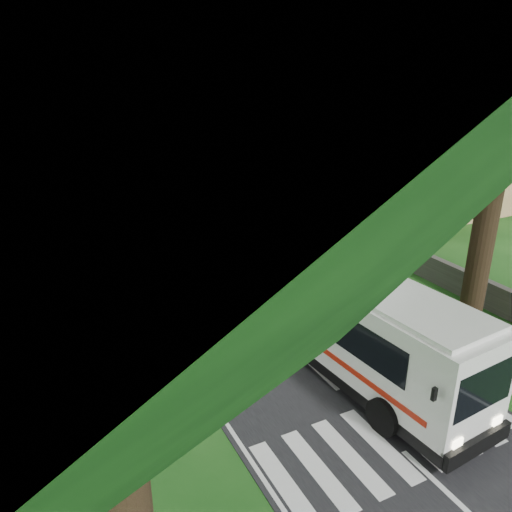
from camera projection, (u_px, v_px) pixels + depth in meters
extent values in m
plane|color=#133E11|center=(348.00, 400.00, 15.44)|extent=(140.00, 140.00, 0.00)
cube|color=black|center=(141.00, 205.00, 36.22)|extent=(8.00, 120.00, 0.04)
cube|color=silver|center=(391.00, 441.00, 13.78)|extent=(8.00, 3.00, 0.01)
cube|color=#383533|center=(257.00, 187.00, 38.93)|extent=(0.35, 50.00, 1.20)
cube|color=tan|center=(368.00, 148.00, 40.08)|extent=(12.00, 22.00, 6.40)
pyramid|color=#595960|center=(374.00, 77.00, 38.10)|extent=(14.00, 24.00, 2.20)
cube|color=tan|center=(437.00, 146.00, 29.85)|extent=(3.00, 3.00, 10.00)
cone|color=#595960|center=(451.00, 41.00, 27.73)|extent=(4.00, 4.00, 1.60)
cylinder|color=gray|center=(374.00, 206.00, 21.26)|extent=(0.24, 0.24, 8.00)
cube|color=gray|center=(382.00, 124.00, 20.02)|extent=(1.60, 0.10, 0.10)
cube|color=gray|center=(380.00, 139.00, 20.24)|extent=(1.20, 0.10, 0.10)
cylinder|color=gray|center=(204.00, 142.00, 37.89)|extent=(0.24, 0.24, 8.00)
cube|color=gray|center=(203.00, 95.00, 36.64)|extent=(1.60, 0.10, 0.10)
cube|color=gray|center=(203.00, 104.00, 36.86)|extent=(1.20, 0.10, 0.10)
cylinder|color=gray|center=(138.00, 117.00, 54.52)|extent=(0.24, 0.24, 8.00)
cube|color=gray|center=(135.00, 84.00, 53.27)|extent=(1.60, 0.10, 0.10)
cube|color=gray|center=(136.00, 90.00, 53.49)|extent=(1.20, 0.10, 0.10)
cone|color=black|center=(90.00, 252.00, 6.20)|extent=(3.20, 3.20, 3.80)
cylinder|color=black|center=(26.00, 235.00, 21.00)|extent=(0.90, 0.90, 5.86)
cone|color=black|center=(5.00, 117.00, 19.23)|extent=(3.20, 3.20, 3.80)
cylinder|color=black|center=(17.00, 159.00, 36.10)|extent=(0.90, 0.90, 6.29)
cone|color=black|center=(4.00, 85.00, 34.25)|extent=(3.20, 3.20, 3.80)
cylinder|color=black|center=(480.00, 254.00, 19.19)|extent=(0.90, 0.90, 5.69)
cone|color=black|center=(502.00, 128.00, 17.46)|extent=(3.20, 3.20, 3.80)
cylinder|color=black|center=(271.00, 169.00, 34.38)|extent=(0.90, 0.90, 5.65)
cone|color=black|center=(271.00, 97.00, 32.65)|extent=(3.20, 3.20, 3.80)
ellipsoid|color=black|center=(272.00, 30.00, 31.18)|extent=(14.77, 14.77, 6.20)
cylinder|color=black|center=(180.00, 132.00, 48.98)|extent=(0.90, 0.90, 6.47)
cone|color=black|center=(176.00, 76.00, 47.10)|extent=(3.20, 3.20, 3.80)
ellipsoid|color=black|center=(173.00, 18.00, 45.27)|extent=(14.48, 14.48, 6.08)
cylinder|color=black|center=(143.00, 118.00, 64.54)|extent=(0.90, 0.90, 5.51)
cone|color=black|center=(139.00, 80.00, 62.84)|extent=(3.20, 3.20, 3.80)
ellipsoid|color=black|center=(137.00, 48.00, 61.43)|extent=(13.11, 13.11, 5.51)
cube|color=white|center=(330.00, 306.00, 17.17)|extent=(3.47, 12.14, 2.95)
cube|color=black|center=(325.00, 291.00, 17.25)|extent=(3.35, 9.96, 1.10)
cube|color=black|center=(328.00, 341.00, 17.69)|extent=(3.51, 12.19, 0.35)
cube|color=#B11D0B|center=(329.00, 323.00, 17.42)|extent=(3.42, 10.95, 0.18)
cube|color=white|center=(333.00, 265.00, 16.61)|extent=(3.22, 11.53, 0.18)
cylinder|color=black|center=(384.00, 416.00, 13.89)|extent=(0.44, 1.12, 1.10)
cylinder|color=black|center=(444.00, 388.00, 15.10)|extent=(0.44, 1.12, 1.10)
cylinder|color=black|center=(244.00, 307.00, 20.08)|extent=(0.44, 1.12, 1.10)
cylinder|color=black|center=(294.00, 293.00, 21.29)|extent=(0.44, 1.12, 1.10)
imported|color=silver|center=(107.00, 176.00, 42.20)|extent=(1.88, 3.95, 1.30)
imported|color=#9E2E17|center=(97.00, 135.00, 65.50)|extent=(2.92, 4.51, 1.22)
imported|color=black|center=(99.00, 382.00, 14.86)|extent=(0.52, 0.70, 1.74)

